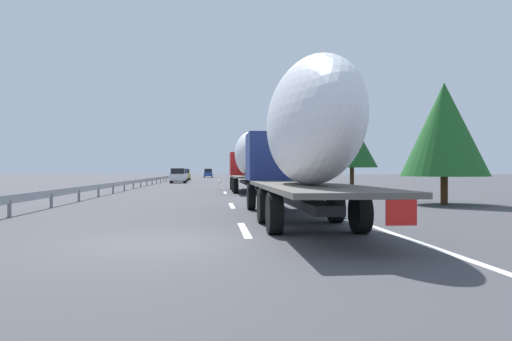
% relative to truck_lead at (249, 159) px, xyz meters
% --- Properties ---
extents(ground_plane, '(260.00, 260.00, 0.00)m').
position_rel_truck_lead_xyz_m(ground_plane, '(16.01, 3.60, -2.45)').
color(ground_plane, '#424247').
extents(lane_stripe_0, '(3.20, 0.20, 0.01)m').
position_rel_truck_lead_xyz_m(lane_stripe_0, '(-21.99, 1.80, -2.45)').
color(lane_stripe_0, white).
rests_on(lane_stripe_0, ground_plane).
extents(lane_stripe_1, '(3.20, 0.20, 0.01)m').
position_rel_truck_lead_xyz_m(lane_stripe_1, '(-13.50, 1.80, -2.45)').
color(lane_stripe_1, white).
rests_on(lane_stripe_1, ground_plane).
extents(lane_stripe_2, '(3.20, 0.20, 0.01)m').
position_rel_truck_lead_xyz_m(lane_stripe_2, '(-1.20, 1.80, -2.45)').
color(lane_stripe_2, white).
rests_on(lane_stripe_2, ground_plane).
extents(lane_stripe_3, '(3.20, 0.20, 0.01)m').
position_rel_truck_lead_xyz_m(lane_stripe_3, '(10.89, 1.80, -2.45)').
color(lane_stripe_3, white).
rests_on(lane_stripe_3, ground_plane).
extents(lane_stripe_4, '(3.20, 0.20, 0.01)m').
position_rel_truck_lead_xyz_m(lane_stripe_4, '(11.75, 1.80, -2.45)').
color(lane_stripe_4, white).
rests_on(lane_stripe_4, ground_plane).
extents(lane_stripe_5, '(3.20, 0.20, 0.01)m').
position_rel_truck_lead_xyz_m(lane_stripe_5, '(26.90, 1.80, -2.45)').
color(lane_stripe_5, white).
rests_on(lane_stripe_5, ground_plane).
extents(lane_stripe_6, '(3.20, 0.20, 0.01)m').
position_rel_truck_lead_xyz_m(lane_stripe_6, '(27.21, 1.80, -2.45)').
color(lane_stripe_6, white).
rests_on(lane_stripe_6, ground_plane).
extents(lane_stripe_7, '(3.20, 0.20, 0.01)m').
position_rel_truck_lead_xyz_m(lane_stripe_7, '(47.26, 1.80, -2.45)').
color(lane_stripe_7, white).
rests_on(lane_stripe_7, ground_plane).
extents(edge_line_right, '(110.00, 0.20, 0.01)m').
position_rel_truck_lead_xyz_m(edge_line_right, '(21.01, -1.90, -2.45)').
color(edge_line_right, white).
rests_on(edge_line_right, ground_plane).
extents(truck_lead, '(12.21, 2.55, 4.37)m').
position_rel_truck_lead_xyz_m(truck_lead, '(0.00, 0.00, 0.00)').
color(truck_lead, '#B21919').
rests_on(truck_lead, ground_plane).
extents(truck_trailing, '(13.28, 2.55, 4.59)m').
position_rel_truck_lead_xyz_m(truck_trailing, '(-20.74, 0.00, 0.13)').
color(truck_trailing, navy).
rests_on(truck_trailing, ground_plane).
extents(car_white_van, '(4.22, 1.89, 1.86)m').
position_rel_truck_lead_xyz_m(car_white_van, '(25.12, 7.13, -1.51)').
color(car_white_van, white).
rests_on(car_white_van, ground_plane).
extents(car_blue_sedan, '(4.29, 1.92, 1.97)m').
position_rel_truck_lead_xyz_m(car_blue_sedan, '(69.86, 3.84, -1.47)').
color(car_blue_sedan, '#28479E').
rests_on(car_blue_sedan, ground_plane).
extents(car_silver_hatch, '(4.08, 1.87, 1.82)m').
position_rel_truck_lead_xyz_m(car_silver_hatch, '(34.69, 7.41, -1.53)').
color(car_silver_hatch, '#ADB2B7').
rests_on(car_silver_hatch, ground_plane).
extents(car_yellow_coupe, '(4.22, 1.82, 1.86)m').
position_rel_truck_lead_xyz_m(car_yellow_coupe, '(43.90, 7.50, -1.51)').
color(car_yellow_coupe, gold).
rests_on(car_yellow_coupe, ground_plane).
extents(road_sign, '(0.10, 0.90, 3.10)m').
position_rel_truck_lead_xyz_m(road_sign, '(22.57, -3.10, -0.30)').
color(road_sign, gray).
rests_on(road_sign, ground_plane).
extents(tree_0, '(3.92, 3.92, 5.51)m').
position_rel_truck_lead_xyz_m(tree_0, '(0.65, -8.08, 1.21)').
color(tree_0, '#472D19').
rests_on(tree_0, ground_plane).
extents(tree_1, '(2.44, 2.44, 6.40)m').
position_rel_truck_lead_xyz_m(tree_1, '(52.16, -7.37, 1.34)').
color(tree_1, '#472D19').
rests_on(tree_1, ground_plane).
extents(tree_2, '(2.45, 2.45, 6.56)m').
position_rel_truck_lead_xyz_m(tree_2, '(12.64, -6.75, 1.77)').
color(tree_2, '#472D19').
rests_on(tree_2, ground_plane).
extents(tree_3, '(3.06, 3.06, 5.73)m').
position_rel_truck_lead_xyz_m(tree_3, '(13.06, -7.49, 1.34)').
color(tree_3, '#472D19').
rests_on(tree_3, ground_plane).
extents(tree_4, '(3.99, 3.99, 5.73)m').
position_rel_truck_lead_xyz_m(tree_4, '(-13.59, -8.15, 1.07)').
color(tree_4, '#472D19').
rests_on(tree_4, ground_plane).
extents(tree_5, '(2.86, 2.86, 7.50)m').
position_rel_truck_lead_xyz_m(tree_5, '(46.80, -6.22, 2.27)').
color(tree_5, '#472D19').
rests_on(tree_5, ground_plane).
extents(guardrail_median, '(94.00, 0.10, 0.76)m').
position_rel_truck_lead_xyz_m(guardrail_median, '(19.01, 9.60, -1.87)').
color(guardrail_median, '#9EA0A5').
rests_on(guardrail_median, ground_plane).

